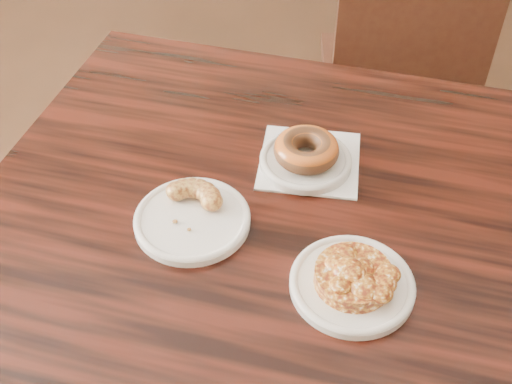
{
  "coord_description": "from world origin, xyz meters",
  "views": [
    {
      "loc": [
        0.08,
        -0.8,
        1.46
      ],
      "look_at": [
        0.06,
        -0.11,
        0.8
      ],
      "focal_mm": 45.0,
      "sensor_mm": 36.0,
      "label": 1
    }
  ],
  "objects_px": {
    "chair_far": "(392,75)",
    "cruller_fragment": "(191,210)",
    "cafe_table": "(272,372)",
    "glazed_donut": "(306,150)",
    "apple_fritter": "(354,274)"
  },
  "relations": [
    {
      "from": "chair_far",
      "to": "cruller_fragment",
      "type": "xyz_separation_m",
      "value": [
        -0.44,
        -0.86,
        0.33
      ]
    },
    {
      "from": "cafe_table",
      "to": "chair_far",
      "type": "bearing_deg",
      "value": 83.6
    },
    {
      "from": "cafe_table",
      "to": "glazed_donut",
      "type": "xyz_separation_m",
      "value": [
        0.04,
        0.17,
        0.41
      ]
    },
    {
      "from": "chair_far",
      "to": "glazed_donut",
      "type": "xyz_separation_m",
      "value": [
        -0.27,
        -0.72,
        0.34
      ]
    },
    {
      "from": "cruller_fragment",
      "to": "glazed_donut",
      "type": "bearing_deg",
      "value": 38.33
    },
    {
      "from": "apple_fritter",
      "to": "cruller_fragment",
      "type": "xyz_separation_m",
      "value": [
        -0.23,
        0.11,
        -0.0
      ]
    },
    {
      "from": "apple_fritter",
      "to": "cruller_fragment",
      "type": "distance_m",
      "value": 0.26
    },
    {
      "from": "cruller_fragment",
      "to": "cafe_table",
      "type": "bearing_deg",
      "value": -13.57
    },
    {
      "from": "chair_far",
      "to": "glazed_donut",
      "type": "height_order",
      "value": "chair_far"
    },
    {
      "from": "apple_fritter",
      "to": "cruller_fragment",
      "type": "bearing_deg",
      "value": 154.1
    },
    {
      "from": "apple_fritter",
      "to": "glazed_donut",
      "type": "bearing_deg",
      "value": 103.46
    },
    {
      "from": "apple_fritter",
      "to": "chair_far",
      "type": "bearing_deg",
      "value": 77.8
    },
    {
      "from": "cafe_table",
      "to": "cruller_fragment",
      "type": "distance_m",
      "value": 0.42
    },
    {
      "from": "chair_far",
      "to": "apple_fritter",
      "type": "distance_m",
      "value": 1.05
    },
    {
      "from": "cafe_table",
      "to": "apple_fritter",
      "type": "xyz_separation_m",
      "value": [
        0.1,
        -0.08,
        0.4
      ]
    }
  ]
}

